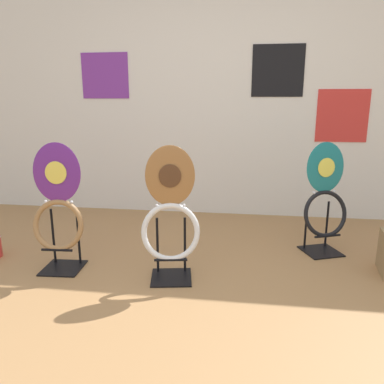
% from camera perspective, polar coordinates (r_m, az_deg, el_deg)
% --- Properties ---
extents(ground_plane, '(14.00, 14.00, 0.00)m').
position_cam_1_polar(ground_plane, '(2.10, -1.53, -21.60)').
color(ground_plane, '#A37547').
extents(wall_back, '(8.00, 0.07, 2.60)m').
position_cam_1_polar(wall_back, '(4.03, 4.00, 14.93)').
color(wall_back, silver).
rests_on(wall_back, ground_plane).
extents(toilet_seat_display_teal_sax, '(0.40, 0.36, 0.90)m').
position_cam_1_polar(toilet_seat_display_teal_sax, '(3.17, 19.57, -1.30)').
color(toilet_seat_display_teal_sax, black).
rests_on(toilet_seat_display_teal_sax, ground_plane).
extents(toilet_seat_display_purple_note, '(0.38, 0.30, 0.94)m').
position_cam_1_polar(toilet_seat_display_purple_note, '(2.85, -19.72, -2.62)').
color(toilet_seat_display_purple_note, black).
rests_on(toilet_seat_display_purple_note, ground_plane).
extents(toilet_seat_display_woodgrain, '(0.42, 0.32, 0.93)m').
position_cam_1_polar(toilet_seat_display_woodgrain, '(2.54, -3.30, -4.09)').
color(toilet_seat_display_woodgrain, black).
rests_on(toilet_seat_display_woodgrain, ground_plane).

